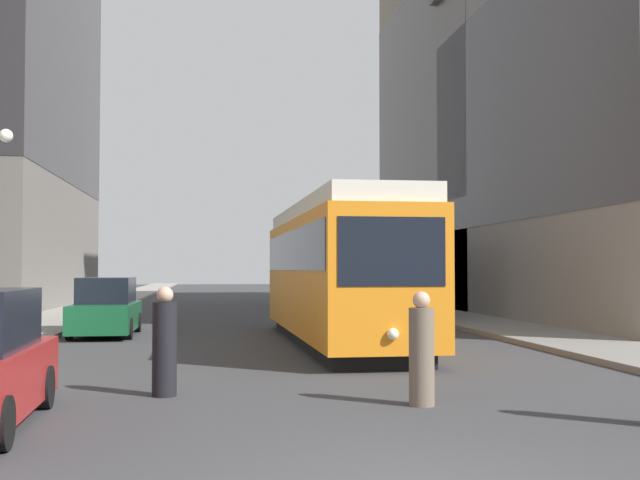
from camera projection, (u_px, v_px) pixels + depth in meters
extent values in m
cube|color=gray|center=(106.00, 303.00, 45.91)|extent=(3.07, 120.00, 0.15)
cube|color=gray|center=(375.00, 302.00, 48.08)|extent=(3.07, 120.00, 0.15)
cube|color=black|center=(337.00, 338.00, 22.00)|extent=(2.40, 11.82, 0.35)
cube|color=orange|center=(337.00, 276.00, 22.06)|extent=(2.81, 12.86, 3.10)
cube|color=black|center=(336.00, 251.00, 22.09)|extent=(2.83, 12.34, 1.08)
cube|color=silver|center=(336.00, 213.00, 22.13)|extent=(2.60, 12.60, 0.44)
cube|color=black|center=(392.00, 251.00, 15.77)|extent=(2.21, 0.12, 1.40)
sphere|color=#F2EACC|center=(393.00, 334.00, 15.64)|extent=(0.24, 0.24, 0.24)
cube|color=black|center=(375.00, 311.00, 36.10)|extent=(2.60, 11.36, 0.35)
cube|color=silver|center=(375.00, 273.00, 36.16)|extent=(3.02, 12.36, 3.10)
cube|color=black|center=(375.00, 261.00, 36.18)|extent=(3.03, 11.87, 1.30)
cube|color=black|center=(414.00, 266.00, 30.15)|extent=(2.31, 0.17, 1.71)
cylinder|color=black|center=(2.00, 424.00, 9.05)|extent=(0.20, 0.65, 0.64)
cylinder|color=black|center=(46.00, 387.00, 11.83)|extent=(0.20, 0.65, 0.64)
cylinder|color=black|center=(69.00, 329.00, 23.13)|extent=(0.18, 0.64, 0.64)
cylinder|color=black|center=(85.00, 323.00, 25.89)|extent=(0.18, 0.64, 0.64)
cylinder|color=black|center=(129.00, 329.00, 23.36)|extent=(0.18, 0.64, 0.64)
cylinder|color=black|center=(138.00, 322.00, 26.12)|extent=(0.18, 0.64, 0.64)
cube|color=#14512D|center=(106.00, 317.00, 24.63)|extent=(1.80, 4.50, 0.84)
cube|color=black|center=(107.00, 290.00, 24.77)|extent=(1.59, 2.48, 0.80)
cylinder|color=black|center=(165.00, 349.00, 13.00)|extent=(0.40, 0.40, 1.54)
sphere|color=tan|center=(165.00, 295.00, 13.03)|extent=(0.28, 0.28, 0.28)
cylinder|color=#6B5B4C|center=(422.00, 357.00, 12.10)|extent=(0.39, 0.39, 1.50)
sphere|color=tan|center=(421.00, 300.00, 12.13)|extent=(0.27, 0.27, 0.27)
sphere|color=white|center=(6.00, 136.00, 17.81)|extent=(0.31, 0.31, 0.31)
cube|color=gray|center=(532.00, 119.00, 46.08)|extent=(14.11, 18.66, 21.66)
cube|color=#494440|center=(532.00, 101.00, 46.12)|extent=(14.15, 18.70, 13.00)
cube|color=#423F43|center=(640.00, 105.00, 31.62)|extent=(11.17, 19.34, 9.45)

